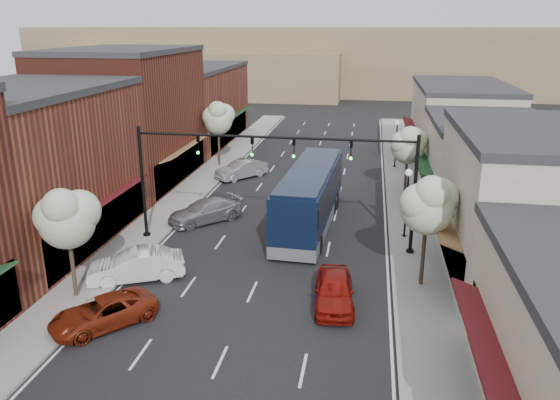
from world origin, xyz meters
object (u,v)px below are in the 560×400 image
at_px(coach_bus, 310,196).
at_px(parked_car_a, 103,312).
at_px(parked_car_c, 205,211).
at_px(signal_mast_left, 179,167).
at_px(tree_right_far, 409,144).
at_px(lamp_post_near, 407,192).
at_px(red_hatchback, 334,290).
at_px(parked_car_b, 136,266).
at_px(lamp_post_far, 397,136).
at_px(signal_mast_right, 372,176).
at_px(parked_car_e, 241,169).
at_px(tree_left_near, 67,216).
at_px(tree_left_far, 218,117).
at_px(tree_right_near, 429,203).

relative_size(coach_bus, parked_car_a, 2.77).
bearing_deg(parked_car_c, signal_mast_left, -51.82).
xyz_separation_m(tree_right_far, lamp_post_near, (-0.55, -9.44, -0.99)).
bearing_deg(red_hatchback, tree_right_far, 72.22).
bearing_deg(parked_car_b, parked_car_c, 149.10).
bearing_deg(lamp_post_far, parked_car_a, -114.23).
bearing_deg(signal_mast_right, parked_car_e, 127.30).
height_order(tree_left_near, parked_car_c, tree_left_near).
bearing_deg(parked_car_c, signal_mast_right, 26.89).
bearing_deg(tree_left_far, parked_car_a, -84.96).
relative_size(lamp_post_near, coach_bus, 0.35).
bearing_deg(parked_car_a, tree_left_far, 135.91).
bearing_deg(tree_left_far, signal_mast_left, -81.65).
bearing_deg(coach_bus, parked_car_b, -127.25).
xyz_separation_m(lamp_post_near, coach_bus, (-6.04, 1.32, -0.99)).
bearing_deg(tree_right_far, tree_left_near, -129.69).
relative_size(lamp_post_far, red_hatchback, 0.98).
bearing_deg(signal_mast_right, lamp_post_near, 48.95).
distance_m(tree_right_far, lamp_post_far, 8.13).
distance_m(signal_mast_right, signal_mast_left, 11.24).
bearing_deg(red_hatchback, parked_car_a, -165.37).
relative_size(tree_right_near, tree_right_far, 1.10).
bearing_deg(parked_car_c, coach_bus, 47.64).
bearing_deg(signal_mast_left, lamp_post_far, 56.14).
xyz_separation_m(signal_mast_right, parked_car_a, (-11.40, -10.16, -3.98)).
height_order(signal_mast_left, lamp_post_far, signal_mast_left).
bearing_deg(parked_car_e, lamp_post_far, 62.67).
xyz_separation_m(tree_right_near, lamp_post_far, (-0.55, 24.06, -1.45)).
relative_size(tree_right_far, parked_car_c, 1.05).
bearing_deg(signal_mast_left, red_hatchback, -34.43).
height_order(signal_mast_left, tree_right_far, signal_mast_left).
height_order(signal_mast_right, coach_bus, signal_mast_right).
height_order(signal_mast_right, parked_car_c, signal_mast_right).
relative_size(signal_mast_right, coach_bus, 0.64).
xyz_separation_m(signal_mast_right, lamp_post_far, (2.18, 20.00, -1.62)).
bearing_deg(coach_bus, signal_mast_right, -41.90).
bearing_deg(red_hatchback, parked_car_c, 127.98).
distance_m(lamp_post_far, parked_car_e, 14.46).
bearing_deg(parked_car_b, lamp_post_far, 126.42).
bearing_deg(signal_mast_left, signal_mast_right, 0.00).
height_order(signal_mast_left, parked_car_c, signal_mast_left).
bearing_deg(tree_left_far, parked_car_c, -78.35).
distance_m(lamp_post_near, lamp_post_far, 17.50).
bearing_deg(tree_right_far, lamp_post_far, 93.88).
bearing_deg(tree_left_near, signal_mast_left, 71.90).
xyz_separation_m(parked_car_c, parked_car_e, (-0.09, 10.99, 0.03)).
distance_m(tree_left_far, parked_car_a, 28.49).
bearing_deg(tree_left_near, parked_car_c, 75.35).
relative_size(signal_mast_left, lamp_post_far, 1.85).
bearing_deg(parked_car_b, tree_left_far, 160.01).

